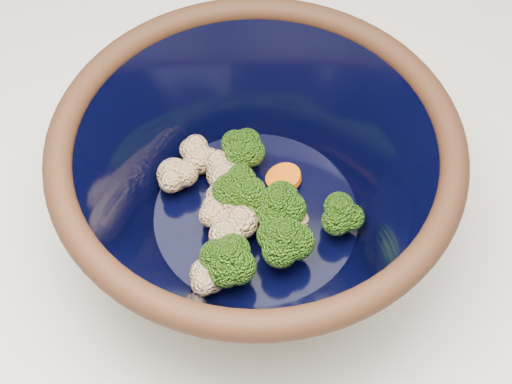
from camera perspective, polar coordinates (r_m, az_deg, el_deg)
name	(u,v)px	position (r m, az deg, el deg)	size (l,w,h in m)	color
mixing_bowl	(256,183)	(0.59, 0.00, 0.75)	(0.41, 0.41, 0.14)	black
vegetable_pile	(249,206)	(0.61, -0.56, -1.17)	(0.19, 0.16, 0.05)	#608442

